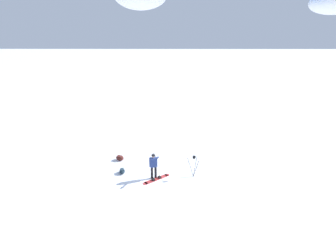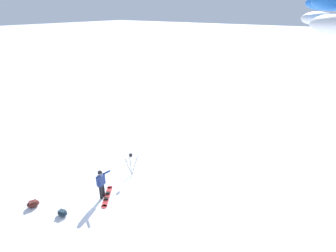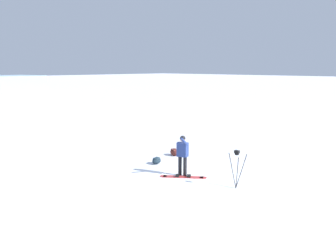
{
  "view_description": "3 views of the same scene",
  "coord_description": "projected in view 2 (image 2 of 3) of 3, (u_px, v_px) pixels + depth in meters",
  "views": [
    {
      "loc": [
        -12.64,
        -0.55,
        7.86
      ],
      "look_at": [
        -3.71,
        -0.44,
        4.56
      ],
      "focal_mm": 26.11,
      "sensor_mm": 36.0,
      "label": 1
    },
    {
      "loc": [
        -9.36,
        7.39,
        8.79
      ],
      "look_at": [
        -3.68,
        -0.43,
        4.52
      ],
      "focal_mm": 28.82,
      "sensor_mm": 36.0,
      "label": 2
    },
    {
      "loc": [
        -10.49,
        -8.63,
        4.21
      ],
      "look_at": [
        -1.11,
        0.37,
        2.08
      ],
      "focal_mm": 38.82,
      "sensor_mm": 36.0,
      "label": 3
    }
  ],
  "objects": [
    {
      "name": "gear_bag_small",
      "position": [
        33.0,
        204.0,
        12.9
      ],
      "size": [
        0.55,
        0.65,
        0.32
      ],
      "color": "#4C1E19",
      "rests_on": "ground_plane"
    },
    {
      "name": "snowboarder",
      "position": [
        101.0,
        182.0,
        13.22
      ],
      "size": [
        0.61,
        0.58,
        1.61
      ],
      "color": "black",
      "rests_on": "ground_plane"
    },
    {
      "name": "snowboard",
      "position": [
        107.0,
        196.0,
        13.64
      ],
      "size": [
        1.19,
        1.5,
        0.1
      ],
      "color": "#B23333",
      "rests_on": "ground_plane"
    },
    {
      "name": "traction_kite",
      "position": [
        327.0,
        8.0,
        7.49
      ],
      "size": [
        2.1,
        4.49,
        1.09
      ],
      "color": "white"
    },
    {
      "name": "gear_bag_large",
      "position": [
        62.0,
        213.0,
        12.37
      ],
      "size": [
        0.56,
        0.44,
        0.28
      ],
      "color": "#192833",
      "rests_on": "ground_plane"
    },
    {
      "name": "ground_plane",
      "position": [
        106.0,
        191.0,
        14.05
      ],
      "size": [
        300.0,
        300.0,
        0.0
      ],
      "primitive_type": "plane",
      "color": "white"
    },
    {
      "name": "camera_tripod",
      "position": [
        131.0,
        160.0,
        15.06
      ],
      "size": [
        0.62,
        0.65,
        1.36
      ],
      "color": "#262628",
      "rests_on": "ground_plane"
    }
  ]
}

